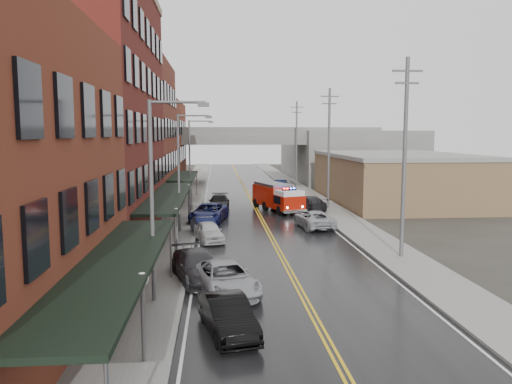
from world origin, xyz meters
TOP-DOWN VIEW (x-y plane):
  - road at (0.00, 30.00)m, footprint 11.00×160.00m
  - sidewalk_left at (-7.30, 30.00)m, footprint 3.00×160.00m
  - sidewalk_right at (7.30, 30.00)m, footprint 3.00×160.00m
  - curb_left at (-5.65, 30.00)m, footprint 0.30×160.00m
  - curb_right at (5.65, 30.00)m, footprint 0.30×160.00m
  - brick_building_b at (-13.30, 23.00)m, footprint 9.00×20.00m
  - brick_building_c at (-13.30, 40.50)m, footprint 9.00×15.00m
  - brick_building_far at (-13.30, 58.00)m, footprint 9.00×20.00m
  - tan_building at (16.00, 40.00)m, footprint 14.00×22.00m
  - right_far_block at (18.00, 70.00)m, footprint 18.00×30.00m
  - awning_0 at (-7.49, 4.00)m, footprint 2.60×16.00m
  - awning_1 at (-7.49, 23.00)m, footprint 2.60×18.00m
  - awning_2 at (-7.49, 40.50)m, footprint 2.60×13.00m
  - globe_lamp_0 at (-6.40, 2.00)m, footprint 0.44×0.44m
  - globe_lamp_1 at (-6.40, 16.00)m, footprint 0.44×0.44m
  - globe_lamp_2 at (-6.40, 30.00)m, footprint 0.44×0.44m
  - street_lamp_0 at (-6.55, 8.00)m, footprint 2.64×0.22m
  - street_lamp_1 at (-6.55, 24.00)m, footprint 2.64×0.22m
  - street_lamp_2 at (-6.55, 40.00)m, footprint 2.64×0.22m
  - utility_pole_0 at (7.20, 15.00)m, footprint 1.80×0.24m
  - utility_pole_1 at (7.20, 35.00)m, footprint 1.80×0.24m
  - utility_pole_2 at (7.20, 55.00)m, footprint 1.80×0.24m
  - overpass at (0.00, 62.00)m, footprint 40.00×10.00m
  - fire_truck at (2.03, 34.28)m, footprint 4.66×7.67m
  - parked_car_left_1 at (-3.60, 4.34)m, footprint 2.44×4.57m
  - parked_car_left_2 at (-3.60, 9.21)m, footprint 3.74×5.78m
  - parked_car_left_3 at (-5.00, 11.41)m, footprint 3.44×5.57m
  - parked_car_left_4 at (-4.54, 20.86)m, footprint 2.57×4.37m
  - parked_car_left_5 at (-4.85, 22.80)m, footprint 2.37×4.30m
  - parked_car_left_6 at (-4.64, 28.80)m, footprint 3.72×6.13m
  - parked_car_left_7 at (-3.72, 35.80)m, footprint 2.30×5.10m
  - parked_car_right_0 at (3.85, 25.28)m, footprint 2.94×5.38m
  - parked_car_right_1 at (5.00, 34.20)m, footprint 3.52×5.47m
  - parked_car_right_2 at (4.73, 46.20)m, footprint 2.06×4.94m
  - parked_car_right_3 at (4.69, 52.20)m, footprint 2.50×4.72m

SIDE VIEW (x-z plane):
  - road at x=0.00m, z-range 0.00..0.02m
  - sidewalk_left at x=-7.30m, z-range 0.00..0.15m
  - sidewalk_right at x=7.30m, z-range 0.00..0.15m
  - curb_left at x=-5.65m, z-range 0.00..0.15m
  - curb_right at x=5.65m, z-range 0.00..0.15m
  - parked_car_left_5 at x=-4.85m, z-range 0.00..1.34m
  - parked_car_left_4 at x=-4.54m, z-range 0.00..1.39m
  - parked_car_left_1 at x=-3.60m, z-range 0.00..1.43m
  - parked_car_right_0 at x=3.85m, z-range 0.00..1.43m
  - parked_car_left_7 at x=-3.72m, z-range 0.00..1.45m
  - parked_car_right_1 at x=5.00m, z-range 0.00..1.48m
  - parked_car_right_3 at x=4.69m, z-range 0.00..1.48m
  - parked_car_left_2 at x=-3.60m, z-range 0.00..1.48m
  - parked_car_left_3 at x=-5.00m, z-range 0.00..1.51m
  - parked_car_left_6 at x=-4.64m, z-range 0.00..1.59m
  - parked_car_right_2 at x=4.73m, z-range 0.00..1.67m
  - fire_truck at x=2.03m, z-range 0.11..2.78m
  - globe_lamp_0 at x=-6.40m, z-range 0.75..3.87m
  - globe_lamp_1 at x=-6.40m, z-range 0.75..3.87m
  - globe_lamp_2 at x=-6.40m, z-range 0.75..3.87m
  - tan_building at x=16.00m, z-range 0.00..5.00m
  - awning_2 at x=-7.49m, z-range 1.44..4.53m
  - awning_0 at x=-7.49m, z-range 1.44..4.53m
  - awning_1 at x=-7.49m, z-range 1.44..4.53m
  - right_far_block at x=18.00m, z-range 0.00..8.00m
  - street_lamp_0 at x=-6.55m, z-range 0.69..9.69m
  - street_lamp_1 at x=-6.55m, z-range 0.69..9.69m
  - street_lamp_2 at x=-6.55m, z-range 0.69..9.69m
  - overpass at x=0.00m, z-range 2.24..9.74m
  - brick_building_far at x=-13.30m, z-range 0.00..12.00m
  - utility_pole_0 at x=7.20m, z-range 0.31..12.31m
  - utility_pole_1 at x=7.20m, z-range 0.31..12.31m
  - utility_pole_2 at x=7.20m, z-range 0.31..12.31m
  - brick_building_c at x=-13.30m, z-range 0.00..15.00m
  - brick_building_b at x=-13.30m, z-range 0.00..18.00m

